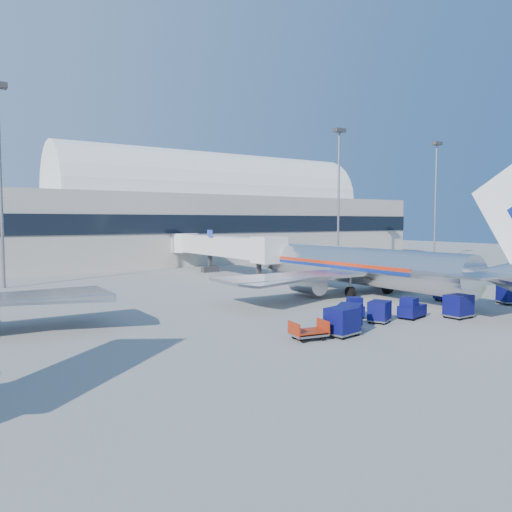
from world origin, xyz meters
TOP-DOWN VIEW (x-y plane):
  - ground at (0.00, 0.00)m, footprint 260.00×260.00m
  - terminal at (-13.60, 55.96)m, footprint 170.00×28.15m
  - airliner_main at (10.00, 4.51)m, footprint 32.00×37.26m
  - jetbridge_near at (7.60, 30.81)m, footprint 4.40×27.50m
  - mast_east at (30.00, 30.00)m, footprint 2.00×1.20m
  - mast_far_east at (55.00, 30.00)m, footprint 2.00×1.20m
  - barrier_near at (18.00, 2.00)m, footprint 3.00×0.55m
  - barrier_mid at (21.30, 2.00)m, footprint 3.00×0.55m
  - barrier_far at (24.60, 2.00)m, footprint 3.00×0.55m
  - tug_lead at (4.09, -6.60)m, footprint 2.79×1.88m
  - tug_right at (13.94, -2.71)m, footprint 2.83×2.12m
  - tug_left at (0.72, -3.71)m, footprint 2.25×2.77m
  - cart_train_a at (0.85, -6.35)m, footprint 2.22×2.02m
  - cart_train_b at (-2.93, -7.15)m, footprint 2.59×2.48m
  - cart_train_c at (-4.48, -8.09)m, footprint 2.39×1.99m
  - cart_solo_near at (7.22, -8.50)m, footprint 2.08×1.61m
  - cart_solo_far at (16.95, -7.11)m, footprint 2.57×2.29m
  - cart_open_red at (-6.92, -7.69)m, footprint 2.42×1.88m

SIDE VIEW (x-z plane):
  - ground at x=0.00m, z-range 0.00..0.00m
  - cart_open_red at x=-6.92m, z-range 0.13..0.72m
  - barrier_near at x=18.00m, z-range 0.00..0.90m
  - barrier_mid at x=21.30m, z-range 0.00..0.90m
  - barrier_far at x=24.60m, z-range 0.00..0.90m
  - tug_left at x=0.72m, z-range -0.07..1.55m
  - tug_right at x=13.94m, z-range -0.07..1.59m
  - tug_lead at x=4.09m, z-range -0.07..1.59m
  - cart_train_a at x=0.85m, z-range 0.05..1.64m
  - cart_solo_near at x=7.22m, z-range 0.06..1.86m
  - cart_train_b at x=-2.93m, z-range 0.06..1.87m
  - cart_solo_far at x=16.95m, z-range 0.06..1.93m
  - cart_train_c at x=-4.48m, z-range 0.06..1.94m
  - airliner_main at x=10.00m, z-range -3.11..8.96m
  - jetbridge_near at x=7.60m, z-range 0.80..7.05m
  - terminal at x=-13.60m, z-range -2.98..18.02m
  - mast_east at x=30.00m, z-range 3.49..26.09m
  - mast_far_east at x=55.00m, z-range 3.49..26.09m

